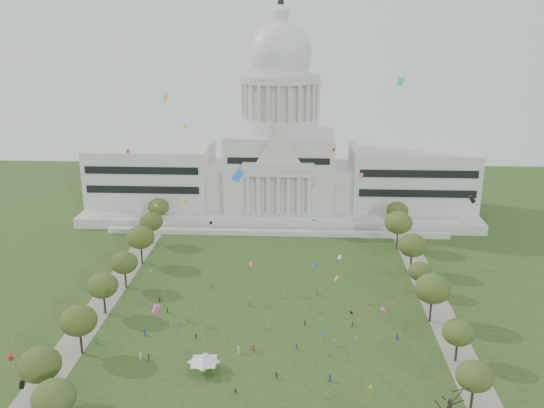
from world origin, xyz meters
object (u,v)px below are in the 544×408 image
Objects in this scene: capitol at (280,159)px; person_0 at (397,337)px; big_bare_tree at (451,397)px; event_tent at (204,358)px.

capitol reaches higher than person_0.
capitol is 147.23m from big_bare_tree.
big_bare_tree is 36.54m from person_0.
event_tent is 49.77m from person_0.
capitol is 12.50× the size of big_bare_tree.
capitol is 124.54m from event_tent.
person_0 is (46.97, 16.25, -2.64)m from event_tent.
event_tent is (-13.08, -122.41, -18.88)m from capitol.
person_0 is (33.89, -106.15, -21.52)m from capitol.
person_0 is at bearing 96.61° from big_bare_tree.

